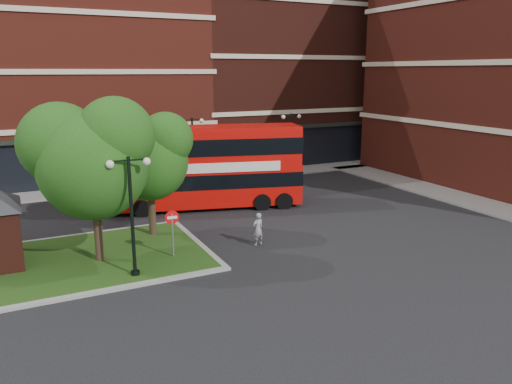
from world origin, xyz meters
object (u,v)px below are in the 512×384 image
bus (206,161)px  car_white (221,170)px  car_silver (144,178)px  woman (258,229)px

bus → car_white: 8.18m
bus → car_silver: 7.58m
woman → car_white: 15.03m
bus → woman: bearing=-77.1°
woman → car_white: (4.02, 14.48, -0.02)m
car_silver → woman: bearing=-179.9°
car_silver → bus: bearing=-170.2°
car_white → bus: bearing=143.6°
woman → car_silver: 14.61m
car_white → car_silver: bearing=82.2°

